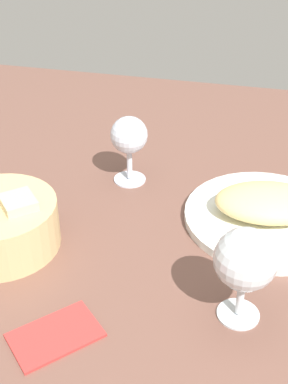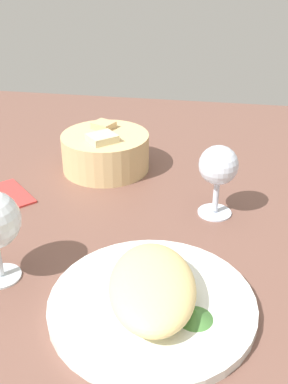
{
  "view_description": "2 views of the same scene",
  "coord_description": "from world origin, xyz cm",
  "views": [
    {
      "loc": [
        -14.57,
        61.2,
        51.31
      ],
      "look_at": [
        2.16,
        -7.37,
        5.22
      ],
      "focal_mm": 49.15,
      "sensor_mm": 36.0,
      "label": 1
    },
    {
      "loc": [
        -62.27,
        -18.0,
        42.32
      ],
      "look_at": [
        4.92,
        -6.43,
        4.55
      ],
      "focal_mm": 43.19,
      "sensor_mm": 36.0,
      "label": 2
    }
  ],
  "objects": [
    {
      "name": "wine_glass_near",
      "position": [
        7.58,
        -18.48,
        8.63
      ],
      "size": [
        6.66,
        6.66,
        12.65
      ],
      "color": "silver",
      "rests_on": "ground_plane"
    },
    {
      "name": "folded_napkin",
      "position": [
        7.0,
        19.8,
        0.4
      ],
      "size": [
        12.65,
        12.79,
        0.8
      ],
      "primitive_type": "cube",
      "rotation": [
        0.0,
        0.0,
        0.81
      ],
      "color": "red",
      "rests_on": "ground_plane"
    },
    {
      "name": "bread_basket",
      "position": [
        21.64,
        4.47,
        3.94
      ],
      "size": [
        17.77,
        17.77,
        8.94
      ],
      "color": "tan",
      "rests_on": "ground_plane"
    },
    {
      "name": "omelette",
      "position": [
        -17.56,
        -11.36,
        3.73
      ],
      "size": [
        19.1,
        14.11,
        4.65
      ],
      "primitive_type": "ellipsoid",
      "rotation": [
        0.0,
        0.0,
        0.19
      ],
      "color": "#EED185",
      "rests_on": "plate"
    },
    {
      "name": "plate",
      "position": [
        -17.56,
        -11.36,
        0.7
      ],
      "size": [
        26.89,
        26.89,
        1.4
      ],
      "primitive_type": "cylinder",
      "color": "white",
      "rests_on": "ground_plane"
    },
    {
      "name": "lettuce_garnish",
      "position": [
        -19.98,
        -17.07,
        2.09
      ],
      "size": [
        4.48,
        4.48,
        1.38
      ],
      "primitive_type": "cone",
      "color": "#457E39",
      "rests_on": "plate"
    },
    {
      "name": "wine_glass_far",
      "position": [
        -14.99,
        10.7,
        9.18
      ],
      "size": [
        7.99,
        7.99,
        13.56
      ],
      "color": "silver",
      "rests_on": "ground_plane"
    },
    {
      "name": "ground_plane",
      "position": [
        0.0,
        0.0,
        -1.0
      ],
      "size": [
        140.0,
        140.0,
        2.0
      ],
      "primitive_type": "cube",
      "color": "brown"
    }
  ]
}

